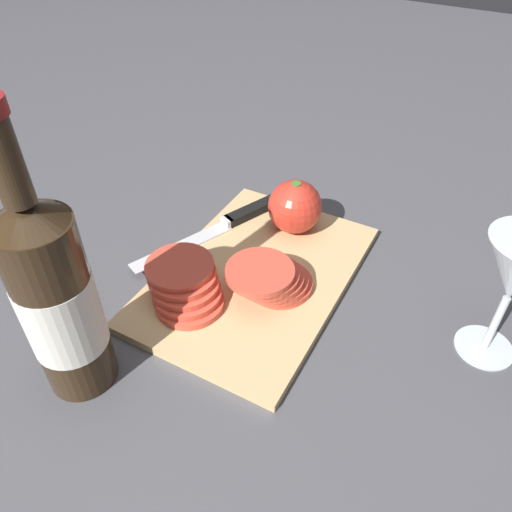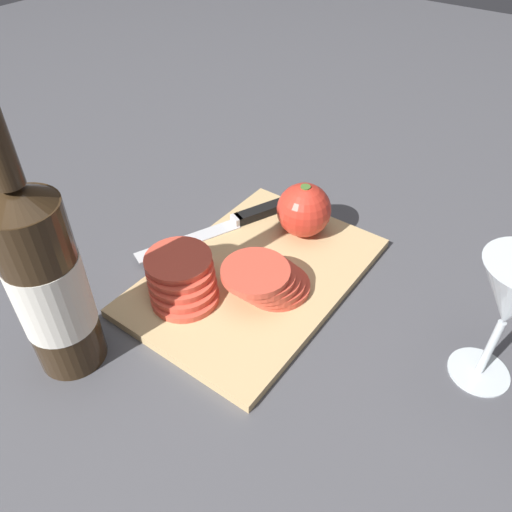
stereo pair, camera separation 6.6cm
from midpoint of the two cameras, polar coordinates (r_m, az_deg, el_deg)
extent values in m
plane|color=#4C4C51|center=(0.71, 2.30, -1.32)|extent=(3.00, 3.00, 0.00)
cube|color=tan|center=(0.69, 2.76, -2.40)|extent=(0.35, 0.23, 0.01)
cylinder|color=#332314|center=(0.55, -19.33, -3.84)|extent=(0.08, 0.08, 0.22)
cone|color=#332314|center=(0.48, -22.44, 6.32)|extent=(0.07, 0.07, 0.02)
cylinder|color=white|center=(0.56, -19.23, -4.16)|extent=(0.08, 0.08, 0.09)
cylinder|color=silver|center=(0.66, 26.86, -11.81)|extent=(0.07, 0.07, 0.00)
cylinder|color=silver|center=(0.62, 28.05, -9.36)|extent=(0.01, 0.01, 0.08)
cone|color=beige|center=(0.59, 29.81, -5.67)|extent=(0.03, 0.03, 0.03)
sphere|color=red|center=(0.73, 8.08, 5.12)|extent=(0.08, 0.08, 0.08)
cylinder|color=#47702D|center=(0.71, 8.36, 7.52)|extent=(0.01, 0.01, 0.01)
cube|color=silver|center=(0.74, -5.16, 1.69)|extent=(0.16, 0.09, 0.00)
cube|color=silver|center=(0.76, 0.27, 4.01)|extent=(0.02, 0.02, 0.01)
cube|color=black|center=(0.79, 3.74, 5.23)|extent=(0.11, 0.06, 0.01)
cylinder|color=#DB4C38|center=(0.65, -5.22, -4.70)|extent=(0.09, 0.09, 0.01)
cylinder|color=#DB4C38|center=(0.65, -5.42, -3.68)|extent=(0.09, 0.09, 0.01)
cylinder|color=#DB4C38|center=(0.65, -5.62, -2.66)|extent=(0.09, 0.09, 0.01)
cylinder|color=#DB4C38|center=(0.65, -5.81, -1.63)|extent=(0.09, 0.09, 0.01)
cylinder|color=#DB4C38|center=(0.64, -6.01, -0.60)|extent=(0.09, 0.09, 0.01)
cylinder|color=#DB4C38|center=(0.66, 5.26, -3.50)|extent=(0.09, 0.09, 0.01)
cylinder|color=#DB4C38|center=(0.65, 4.71, -3.14)|extent=(0.09, 0.09, 0.01)
cylinder|color=#DB4C38|center=(0.64, 4.15, -2.77)|extent=(0.09, 0.09, 0.01)
cylinder|color=#DB4C38|center=(0.63, 3.57, -2.38)|extent=(0.09, 0.09, 0.01)
cylinder|color=#DB4C38|center=(0.63, 2.97, -1.99)|extent=(0.09, 0.09, 0.01)
camera|label=1|loc=(0.03, -87.13, 2.50)|focal=35.00mm
camera|label=2|loc=(0.03, 92.87, -2.50)|focal=35.00mm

